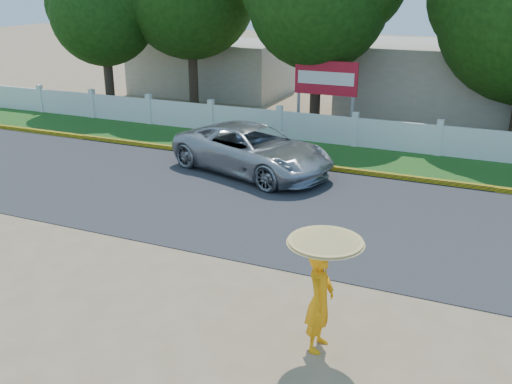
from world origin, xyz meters
TOP-DOWN VIEW (x-y plane):
  - ground at (0.00, 0.00)m, footprint 120.00×120.00m
  - road at (0.00, 4.50)m, footprint 60.00×7.00m
  - grass_verge at (0.00, 9.75)m, footprint 60.00×3.50m
  - curb at (0.00, 8.05)m, footprint 40.00×0.18m
  - fence at (0.00, 11.20)m, footprint 40.00×0.10m
  - building_near at (3.00, 18.00)m, footprint 10.00×6.00m
  - building_far at (-10.00, 19.00)m, footprint 8.00×5.00m
  - vehicle at (-2.25, 6.90)m, footprint 5.96×4.05m
  - monk_with_parasol at (2.59, -1.28)m, footprint 1.24×1.24m
  - billboard at (-1.52, 12.30)m, footprint 2.50×0.13m
  - tree_row at (-1.00, 14.32)m, footprint 26.14×7.38m

SIDE VIEW (x-z plane):
  - ground at x=0.00m, z-range 0.00..0.00m
  - road at x=0.00m, z-range 0.00..0.02m
  - grass_verge at x=0.00m, z-range 0.00..0.03m
  - curb at x=0.00m, z-range 0.00..0.16m
  - fence at x=0.00m, z-range 0.00..1.10m
  - vehicle at x=-2.25m, z-range 0.00..1.51m
  - building_far at x=-10.00m, z-range 0.00..2.80m
  - monk_with_parasol at x=2.59m, z-range 0.34..2.59m
  - building_near at x=3.00m, z-range 0.00..3.20m
  - billboard at x=-1.52m, z-range 0.67..3.62m
  - tree_row at x=-1.00m, z-range 0.68..9.17m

